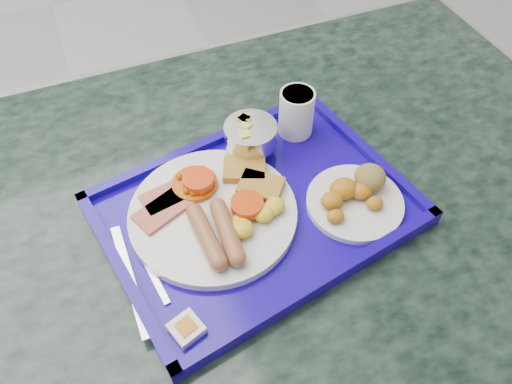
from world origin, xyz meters
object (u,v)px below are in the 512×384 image
at_px(main_plate, 218,210).
at_px(fruit_bowl, 250,135).
at_px(table, 257,266).
at_px(juice_cup, 296,111).
at_px(bread_plate, 356,195).
at_px(tray, 256,210).

height_order(main_plate, fruit_bowl, fruit_bowl).
relative_size(main_plate, fruit_bowl, 2.92).
bearing_deg(table, juice_cup, 43.88).
bearing_deg(juice_cup, table, -136.12).
xyz_separation_m(main_plate, bread_plate, (0.21, -0.05, 0.00)).
bearing_deg(table, tray, -116.73).
bearing_deg(main_plate, juice_cup, 34.21).
height_order(table, main_plate, main_plate).
distance_m(main_plate, bread_plate, 0.22).
bearing_deg(juice_cup, fruit_bowl, -168.35).
xyz_separation_m(table, juice_cup, (0.12, 0.11, 0.27)).
xyz_separation_m(table, tray, (-0.01, -0.02, 0.22)).
bearing_deg(bread_plate, main_plate, 165.52).
relative_size(bread_plate, juice_cup, 1.80).
relative_size(table, tray, 2.47).
bearing_deg(main_plate, tray, -7.84).
height_order(bread_plate, juice_cup, juice_cup).
height_order(tray, fruit_bowl, fruit_bowl).
height_order(main_plate, juice_cup, juice_cup).
bearing_deg(table, fruit_bowl, 75.25).
bearing_deg(tray, juice_cup, 46.55).
bearing_deg(bread_plate, tray, 162.97).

